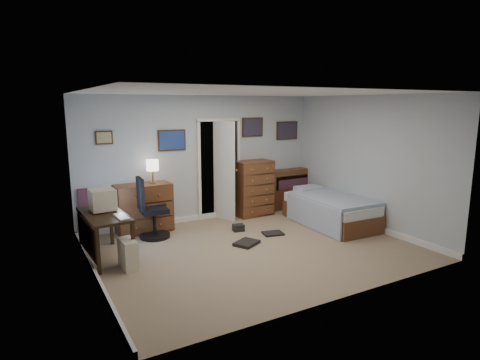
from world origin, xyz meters
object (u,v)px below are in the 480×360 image
object	(u,v)px
office_chair	(151,215)
low_dresser	(144,208)
tall_dresser	(253,188)
computer_desk	(99,225)
bed	(329,210)

from	to	relation	value
office_chair	low_dresser	size ratio (longest dim) A/B	1.09
office_chair	tall_dresser	distance (m)	2.40
computer_desk	low_dresser	bearing A→B (deg)	43.34
computer_desk	bed	size ratio (longest dim) A/B	0.65
computer_desk	low_dresser	xyz separation A→B (m)	(0.97, 1.03, -0.10)
office_chair	bed	size ratio (longest dim) A/B	0.56
tall_dresser	bed	bearing A→B (deg)	-57.69
office_chair	tall_dresser	xyz separation A→B (m)	(2.36, 0.42, 0.16)
computer_desk	tall_dresser	size ratio (longest dim) A/B	1.08
low_dresser	tall_dresser	bearing A→B (deg)	-2.35
low_dresser	bed	size ratio (longest dim) A/B	0.51
office_chair	bed	bearing A→B (deg)	-11.30
bed	low_dresser	bearing A→B (deg)	159.94
office_chair	low_dresser	bearing A→B (deg)	93.73
tall_dresser	computer_desk	bearing A→B (deg)	-166.33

